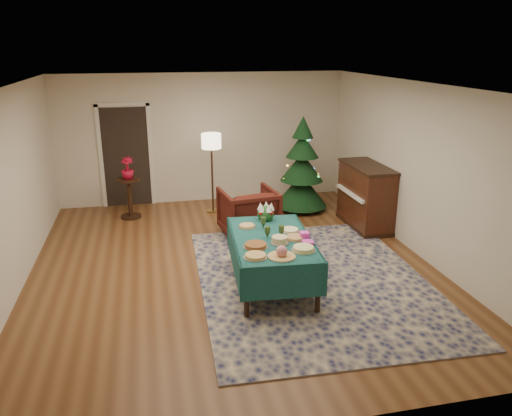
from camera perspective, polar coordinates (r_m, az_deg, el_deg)
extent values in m
plane|color=#593319|center=(7.74, -2.70, -6.57)|extent=(7.00, 7.00, 0.00)
plane|color=white|center=(7.04, -3.03, 13.78)|extent=(7.00, 7.00, 0.00)
plane|color=beige|center=(10.66, -6.07, 7.91)|extent=(6.00, 0.00, 6.00)
plane|color=beige|center=(4.09, 5.60, -9.51)|extent=(6.00, 0.00, 6.00)
plane|color=beige|center=(7.41, -26.36, 1.49)|extent=(0.00, 7.00, 7.00)
plane|color=beige|center=(8.30, 18.07, 4.14)|extent=(0.00, 7.00, 7.00)
cube|color=black|center=(10.66, -14.61, 5.61)|extent=(0.92, 0.02, 2.04)
cube|color=silver|center=(10.67, -17.31, 5.55)|extent=(0.08, 0.04, 2.14)
cube|color=silver|center=(10.63, -11.92, 5.94)|extent=(0.08, 0.04, 2.14)
cube|color=silver|center=(10.47, -15.09, 11.36)|extent=(1.08, 0.04, 0.08)
cube|color=#121744|center=(7.31, 6.46, -8.16)|extent=(3.34, 4.30, 0.02)
cylinder|color=black|center=(6.19, -1.09, -9.54)|extent=(0.07, 0.07, 0.72)
cylinder|color=black|center=(7.70, -2.58, -3.78)|extent=(0.07, 0.07, 0.72)
cylinder|color=black|center=(6.35, 7.13, -8.95)|extent=(0.07, 0.07, 0.72)
cylinder|color=black|center=(7.83, 4.03, -3.43)|extent=(0.07, 0.07, 0.72)
cube|color=#113E38|center=(6.86, 1.81, -3.54)|extent=(1.20, 1.90, 0.04)
cube|color=#113E38|center=(7.76, 0.68, -2.51)|extent=(1.08, 0.11, 0.45)
cube|color=#113E38|center=(6.13, 3.22, -8.44)|extent=(1.08, 0.11, 0.45)
cube|color=#113E38|center=(7.04, 5.98, -4.87)|extent=(0.18, 1.85, 0.45)
cube|color=#113E38|center=(6.88, -2.49, -5.36)|extent=(0.18, 1.85, 0.45)
cylinder|color=silver|center=(6.22, -0.06, -5.64)|extent=(0.31, 0.31, 0.01)
cylinder|color=tan|center=(6.21, -0.06, -5.45)|extent=(0.26, 0.26, 0.03)
cylinder|color=silver|center=(6.24, 2.94, -5.60)|extent=(0.36, 0.36, 0.01)
sphere|color=#CC727A|center=(6.21, 2.95, -4.95)|extent=(0.14, 0.14, 0.14)
cylinder|color=silver|center=(6.45, 5.43, -4.85)|extent=(0.31, 0.31, 0.01)
cylinder|color=#D8D172|center=(6.43, 5.44, -4.61)|extent=(0.27, 0.27, 0.05)
cylinder|color=silver|center=(6.53, -0.05, -4.45)|extent=(0.34, 0.34, 0.01)
cylinder|color=brown|center=(6.52, -0.05, -4.24)|extent=(0.28, 0.28, 0.04)
cylinder|color=silver|center=(6.66, 2.71, -4.02)|extent=(0.25, 0.25, 0.01)
cylinder|color=tan|center=(6.64, 2.71, -3.63)|extent=(0.21, 0.21, 0.09)
cylinder|color=silver|center=(6.82, 4.49, -3.51)|extent=(0.29, 0.29, 0.01)
cylinder|color=#B2844C|center=(6.81, 4.49, -3.35)|extent=(0.24, 0.24, 0.03)
cylinder|color=silver|center=(7.08, 3.90, -2.65)|extent=(0.27, 0.27, 0.01)
cylinder|color=#F2EACC|center=(7.07, 3.91, -2.50)|extent=(0.23, 0.23, 0.03)
cylinder|color=silver|center=(7.22, -1.04, -2.18)|extent=(0.26, 0.26, 0.01)
cylinder|color=tan|center=(7.21, -1.04, -2.03)|extent=(0.22, 0.22, 0.03)
cone|color=#2D471E|center=(7.17, 0.84, -2.02)|extent=(0.07, 0.07, 0.09)
cylinder|color=#2D471E|center=(7.14, 0.84, -1.40)|extent=(0.08, 0.08, 0.09)
cone|color=#2D471E|center=(6.85, 2.91, -3.01)|extent=(0.07, 0.07, 0.09)
cylinder|color=#2D471E|center=(6.82, 2.92, -2.37)|extent=(0.08, 0.08, 0.09)
cone|color=#2D471E|center=(6.81, 1.30, -3.12)|extent=(0.07, 0.07, 0.09)
cylinder|color=#2D471E|center=(6.78, 1.31, -2.48)|extent=(0.08, 0.08, 0.09)
cube|color=#DD3DB2|center=(6.67, 5.95, -3.94)|extent=(0.16, 0.16, 0.04)
cube|color=#F443C5|center=(6.82, 5.55, -3.14)|extent=(0.12, 0.12, 0.10)
sphere|color=#1E4C1E|center=(7.49, 1.11, -0.68)|extent=(0.25, 0.25, 0.25)
cone|color=white|center=(7.47, 1.76, 0.20)|extent=(0.10, 0.10, 0.12)
cone|color=white|center=(7.53, 1.17, 0.36)|extent=(0.10, 0.10, 0.12)
cone|color=white|center=(7.48, 0.50, 0.24)|extent=(0.10, 0.10, 0.12)
cone|color=white|center=(7.39, 0.68, 0.00)|extent=(0.10, 0.10, 0.12)
cone|color=white|center=(7.38, 1.47, -0.03)|extent=(0.10, 0.10, 0.12)
sphere|color=#B20C0F|center=(7.55, 1.65, -0.22)|extent=(0.07, 0.07, 0.07)
sphere|color=#B20C0F|center=(7.54, 0.52, -0.23)|extent=(0.07, 0.07, 0.07)
sphere|color=#B20C0F|center=(7.40, 0.56, -0.60)|extent=(0.07, 0.07, 0.07)
sphere|color=#B20C0F|center=(7.41, 1.72, -0.59)|extent=(0.07, 0.07, 0.07)
imported|color=#40140D|center=(8.76, -0.89, -0.23)|extent=(1.02, 0.97, 0.94)
cylinder|color=#A57F3F|center=(10.19, -4.91, -0.30)|extent=(0.27, 0.27, 0.03)
cylinder|color=black|center=(9.99, -5.02, 3.56)|extent=(0.04, 0.04, 1.45)
cylinder|color=#FFEABF|center=(9.83, -5.14, 7.64)|extent=(0.39, 0.39, 0.29)
cylinder|color=black|center=(10.10, -14.07, -0.93)|extent=(0.39, 0.39, 0.04)
cylinder|color=black|center=(9.99, -14.23, 1.02)|extent=(0.09, 0.09, 0.72)
cylinder|color=black|center=(9.89, -14.40, 3.14)|extent=(0.44, 0.44, 0.03)
imported|color=#AC0C26|center=(9.86, -14.46, 3.90)|extent=(0.24, 0.42, 0.24)
cylinder|color=black|center=(10.30, 5.13, 0.25)|extent=(0.11, 0.11, 0.15)
cone|color=black|center=(10.19, 5.19, 2.14)|extent=(1.10, 1.10, 0.67)
cone|color=black|center=(10.07, 5.27, 4.75)|extent=(0.90, 0.90, 0.57)
cone|color=black|center=(9.98, 5.34, 7.15)|extent=(0.68, 0.68, 0.48)
cone|color=black|center=(9.92, 5.40, 9.21)|extent=(0.44, 0.44, 0.43)
cube|color=black|center=(9.55, 12.20, -1.81)|extent=(0.60, 1.34, 0.08)
cube|color=black|center=(9.38, 12.42, 1.31)|extent=(0.58, 1.32, 1.09)
cube|color=black|center=(9.24, 12.65, 4.66)|extent=(0.61, 1.36, 0.05)
cube|color=white|center=(9.25, 10.87, 1.65)|extent=(0.12, 1.13, 0.06)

